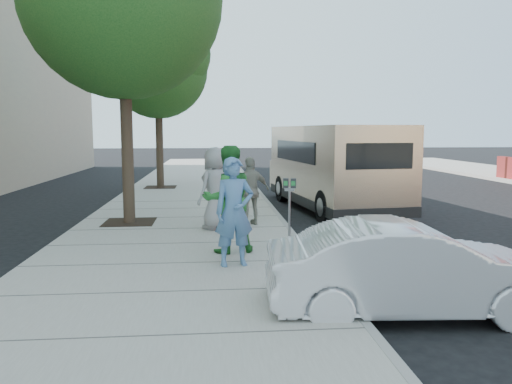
% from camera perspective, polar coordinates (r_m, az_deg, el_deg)
% --- Properties ---
extents(ground, '(120.00, 120.00, 0.00)m').
position_cam_1_polar(ground, '(10.02, -3.23, -6.57)').
color(ground, black).
rests_on(ground, ground).
extents(sidewalk, '(5.00, 60.00, 0.15)m').
position_cam_1_polar(sidewalk, '(10.02, -8.99, -6.20)').
color(sidewalk, gray).
rests_on(sidewalk, ground).
extents(curb_face, '(0.12, 60.00, 0.16)m').
position_cam_1_polar(curb_face, '(10.15, 4.96, -5.97)').
color(curb_face, gray).
rests_on(curb_face, ground).
extents(tree_far, '(3.92, 3.80, 6.49)m').
position_cam_1_polar(tree_far, '(19.99, -11.04, 14.15)').
color(tree_far, black).
rests_on(tree_far, sidewalk).
extents(parking_meter, '(0.27, 0.15, 1.26)m').
position_cam_1_polar(parking_meter, '(10.05, 3.85, -0.39)').
color(parking_meter, gray).
rests_on(parking_meter, sidewalk).
extents(van, '(2.99, 6.92, 2.49)m').
position_cam_1_polar(van, '(15.13, 8.62, 3.01)').
color(van, tan).
rests_on(van, ground).
extents(sedan, '(3.72, 1.50, 1.20)m').
position_cam_1_polar(sedan, '(6.71, 17.20, -8.42)').
color(sedan, silver).
rests_on(sedan, ground).
extents(person_officer, '(0.72, 0.54, 1.78)m').
position_cam_1_polar(person_officer, '(8.13, -2.50, -2.28)').
color(person_officer, '#4E79A7').
rests_on(person_officer, sidewalk).
extents(person_green_shirt, '(1.09, 0.94, 1.94)m').
position_cam_1_polar(person_green_shirt, '(9.02, -3.21, -0.84)').
color(person_green_shirt, '#27792F').
rests_on(person_green_shirt, sidewalk).
extents(person_gray_shirt, '(1.06, 1.04, 1.84)m').
position_cam_1_polar(person_gray_shirt, '(11.22, -4.60, 0.44)').
color(person_gray_shirt, gray).
rests_on(person_gray_shirt, sidewalk).
extents(person_striped_polo, '(1.01, 0.66, 1.60)m').
position_cam_1_polar(person_striped_polo, '(11.68, -0.58, 0.12)').
color(person_striped_polo, gray).
rests_on(person_striped_polo, sidewalk).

